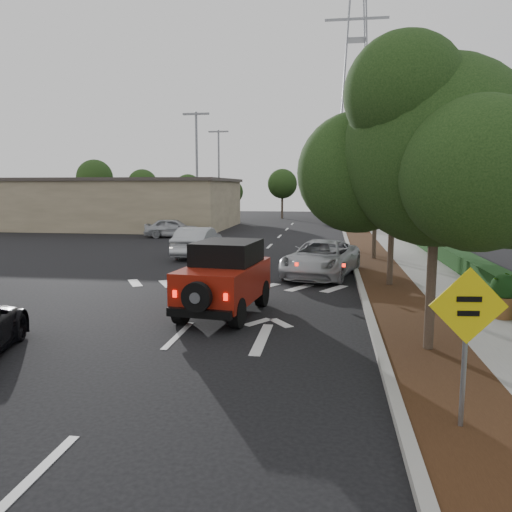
# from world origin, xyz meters

# --- Properties ---
(ground) EXTENTS (120.00, 120.00, 0.00)m
(ground) POSITION_xyz_m (0.00, 0.00, 0.00)
(ground) COLOR black
(ground) RESTS_ON ground
(curb) EXTENTS (0.20, 70.00, 0.15)m
(curb) POSITION_xyz_m (4.60, 12.00, 0.07)
(curb) COLOR #9E9B93
(curb) RESTS_ON ground
(planting_strip) EXTENTS (1.80, 70.00, 0.12)m
(planting_strip) POSITION_xyz_m (5.60, 12.00, 0.06)
(planting_strip) COLOR black
(planting_strip) RESTS_ON ground
(sidewalk) EXTENTS (2.00, 70.00, 0.12)m
(sidewalk) POSITION_xyz_m (7.50, 12.00, 0.06)
(sidewalk) COLOR gray
(sidewalk) RESTS_ON ground
(hedge) EXTENTS (0.80, 70.00, 0.80)m
(hedge) POSITION_xyz_m (8.90, 12.00, 0.40)
(hedge) COLOR black
(hedge) RESTS_ON ground
(commercial_building) EXTENTS (22.00, 12.00, 4.00)m
(commercial_building) POSITION_xyz_m (-16.00, 30.00, 2.00)
(commercial_building) COLOR #817459
(commercial_building) RESTS_ON ground
(transmission_tower) EXTENTS (7.00, 4.00, 28.00)m
(transmission_tower) POSITION_xyz_m (6.00, 48.00, 0.00)
(transmission_tower) COLOR slate
(transmission_tower) RESTS_ON ground
(street_tree_near) EXTENTS (3.80, 3.80, 5.92)m
(street_tree_near) POSITION_xyz_m (5.60, -0.50, 0.00)
(street_tree_near) COLOR black
(street_tree_near) RESTS_ON ground
(street_tree_mid) EXTENTS (3.20, 3.20, 5.32)m
(street_tree_mid) POSITION_xyz_m (5.60, 6.50, 0.00)
(street_tree_mid) COLOR black
(street_tree_mid) RESTS_ON ground
(street_tree_far) EXTENTS (3.40, 3.40, 5.62)m
(street_tree_far) POSITION_xyz_m (5.60, 13.00, 0.00)
(street_tree_far) COLOR black
(street_tree_far) RESTS_ON ground
(light_pole_a) EXTENTS (2.00, 0.22, 9.00)m
(light_pole_a) POSITION_xyz_m (-6.50, 26.00, 0.00)
(light_pole_a) COLOR slate
(light_pole_a) RESTS_ON ground
(light_pole_b) EXTENTS (2.00, 0.22, 9.00)m
(light_pole_b) POSITION_xyz_m (-7.50, 38.00, 0.00)
(light_pole_b) COLOR slate
(light_pole_b) RESTS_ON ground
(red_jeep) EXTENTS (2.15, 4.04, 2.00)m
(red_jeep) POSITION_xyz_m (0.69, 2.28, 1.02)
(red_jeep) COLOR black
(red_jeep) RESTS_ON ground
(silver_suv_ahead) EXTENTS (3.40, 5.42, 1.39)m
(silver_suv_ahead) POSITION_xyz_m (3.20, 8.49, 0.70)
(silver_suv_ahead) COLOR #A4A6AB
(silver_suv_ahead) RESTS_ON ground
(silver_sedan_oncoming) EXTENTS (1.60, 4.52, 1.48)m
(silver_sedan_oncoming) POSITION_xyz_m (-3.07, 13.24, 0.74)
(silver_sedan_oncoming) COLOR #A7AAAE
(silver_sedan_oncoming) RESTS_ON ground
(parked_suv) EXTENTS (4.10, 2.15, 1.33)m
(parked_suv) POSITION_xyz_m (-7.22, 22.16, 0.67)
(parked_suv) COLOR #B1B4BA
(parked_suv) RESTS_ON ground
(speed_hump_sign) EXTENTS (1.07, 0.14, 2.29)m
(speed_hump_sign) POSITION_xyz_m (5.40, -4.02, 1.59)
(speed_hump_sign) COLOR slate
(speed_hump_sign) RESTS_ON ground
(terracotta_planter) EXTENTS (0.70, 0.70, 1.22)m
(terracotta_planter) POSITION_xyz_m (7.99, 2.34, 0.82)
(terracotta_planter) COLOR brown
(terracotta_planter) RESTS_ON ground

